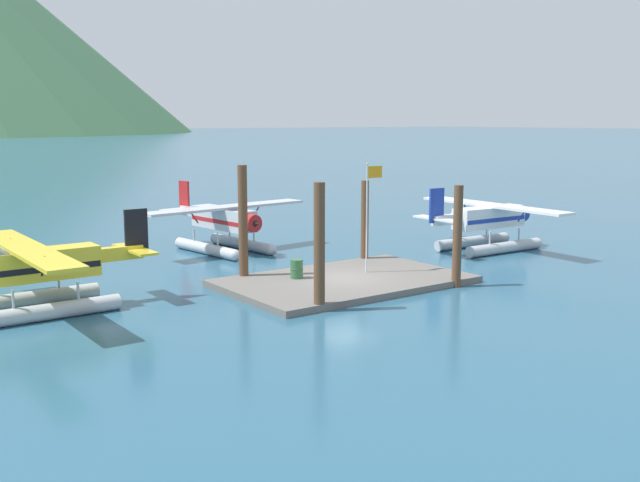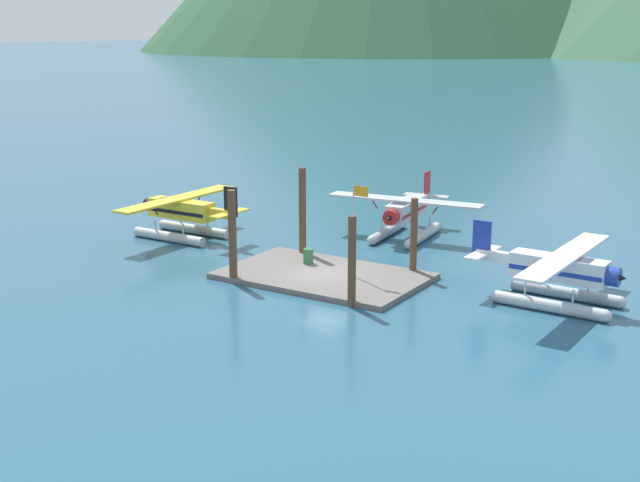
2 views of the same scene
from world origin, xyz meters
name	(u,v)px [view 2 (image 2 of 2)]	position (x,y,z in m)	size (l,w,h in m)	color
ground_plane	(323,278)	(0.00, 0.00, 0.00)	(1200.00, 1200.00, 0.00)	#285670
dock_platform	(323,276)	(0.00, 0.00, 0.15)	(11.04, 6.95, 0.30)	#66605B
piling_near_left	(233,237)	(-3.78, -3.25, 2.57)	(0.45, 0.45, 5.15)	brown
piling_near_right	(352,262)	(3.80, -3.42, 2.33)	(0.41, 0.41, 4.65)	brown
piling_far_left	(302,213)	(-3.49, 3.20, 2.74)	(0.44, 0.44, 5.48)	brown
piling_far_right	(414,237)	(3.90, 3.29, 2.21)	(0.40, 0.40, 4.41)	brown
flagpole	(355,218)	(1.78, 0.40, 3.61)	(0.95, 0.10, 5.24)	silver
fuel_drum	(308,256)	(-1.82, 1.25, 0.74)	(0.62, 0.62, 0.88)	#33663D
seaplane_silver_bow_centre	(406,215)	(-0.36, 10.83, 1.58)	(10.49, 7.95, 3.84)	#B7BABF
seaplane_yellow_port_fwd	(181,214)	(-12.96, 2.99, 1.58)	(7.98, 10.40, 3.84)	#B7BABF
seaplane_white_stbd_fwd	(559,275)	(12.45, 2.27, 1.58)	(7.98, 10.44, 3.84)	#B7BABF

